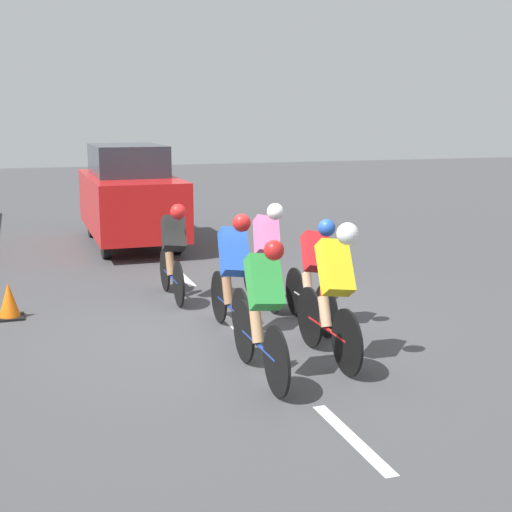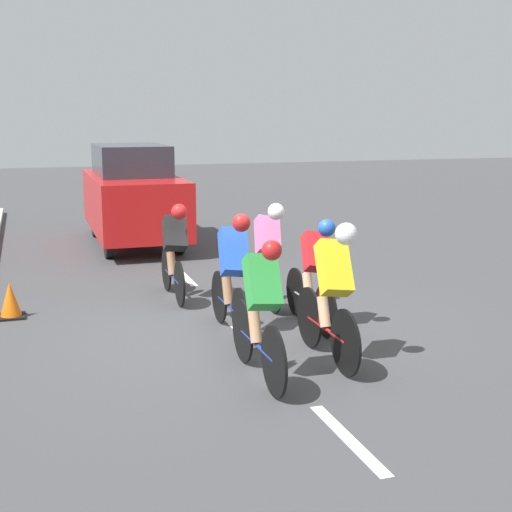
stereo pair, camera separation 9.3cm
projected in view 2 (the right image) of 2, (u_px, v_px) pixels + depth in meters
name	position (u px, v px, depth m)	size (l,w,h in m)	color
ground_plane	(238.00, 329.00, 9.05)	(60.00, 60.00, 0.00)	#424244
lane_stripe_near	(348.00, 438.00, 6.00)	(0.12, 1.40, 0.01)	white
lane_stripe_mid	(240.00, 331.00, 8.98)	(0.12, 1.40, 0.01)	white
lane_stripe_far	(185.00, 277.00, 11.97)	(0.12, 1.40, 0.01)	white
cyclist_red	(315.00, 270.00, 8.99)	(0.39, 1.67, 1.43)	black
cyclist_black	(174.00, 248.00, 10.38)	(0.37, 1.64, 1.44)	black
cyclist_green	(261.00, 308.00, 7.18)	(0.36, 1.74, 1.50)	black
cyclist_blue	(233.00, 271.00, 8.69)	(0.38, 1.65, 1.54)	black
cyclist_pink	(266.00, 250.00, 10.04)	(0.41, 1.63, 1.49)	black
cyclist_yellow	(332.00, 289.00, 7.69)	(0.38, 1.71, 1.59)	black
support_car	(133.00, 195.00, 14.77)	(1.70, 4.13, 2.07)	black
traffic_cone	(10.00, 301.00, 9.53)	(0.36, 0.36, 0.49)	black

